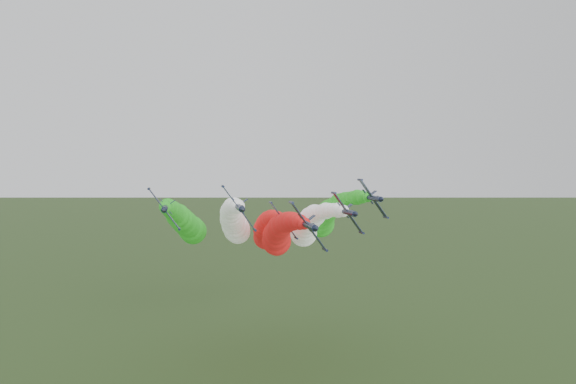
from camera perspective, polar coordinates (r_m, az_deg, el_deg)
name	(u,v)px	position (r m, az deg, el deg)	size (l,w,h in m)	color
jet_lead	(278,235)	(131.68, -1.00, -4.38)	(12.32, 73.92, 18.40)	black
jet_inner_left	(234,223)	(139.68, -5.46, -3.13)	(12.30, 73.90, 18.38)	black
jet_inner_right	(308,226)	(148.63, 1.99, -3.43)	(12.84, 74.44, 18.92)	black
jet_outer_left	(185,223)	(149.52, -10.42, -3.10)	(12.76, 74.36, 18.84)	black
jet_outer_right	(326,216)	(156.42, 3.87, -2.47)	(13.04, 74.63, 19.11)	black
jet_trail	(266,230)	(159.92, -2.23, -3.85)	(12.92, 74.52, 19.00)	black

